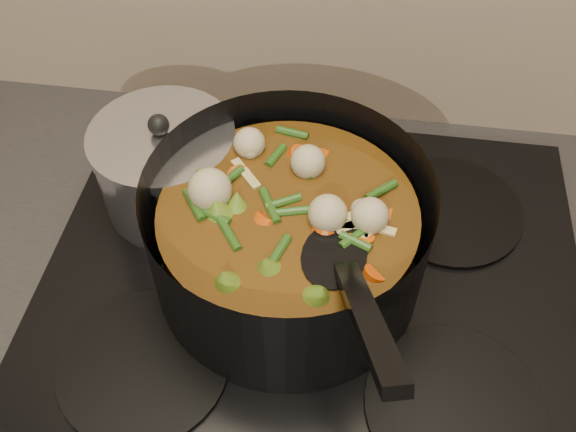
# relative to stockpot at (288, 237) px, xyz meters

# --- Properties ---
(stovetop) EXTENTS (0.62, 0.54, 0.03)m
(stovetop) POSITION_rel_stockpot_xyz_m (0.03, -0.01, -0.08)
(stovetop) COLOR black
(stovetop) RESTS_ON counter
(stockpot) EXTENTS (0.31, 0.40, 0.22)m
(stockpot) POSITION_rel_stockpot_xyz_m (0.00, 0.00, 0.00)
(stockpot) COLOR black
(stockpot) RESTS_ON stovetop
(saucepan) EXTENTS (0.17, 0.17, 0.14)m
(saucepan) POSITION_rel_stockpot_xyz_m (-0.16, 0.09, -0.01)
(saucepan) COLOR silver
(saucepan) RESTS_ON stovetop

